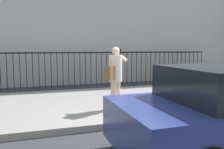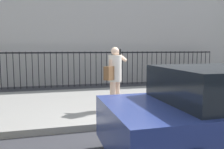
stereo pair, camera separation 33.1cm
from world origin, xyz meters
name	(u,v)px [view 1 (the left image)]	position (x,y,z in m)	size (l,w,h in m)	color
ground_plane	(154,125)	(0.00, 0.00, 0.00)	(60.00, 60.00, 0.00)	#333338
sidewalk	(121,101)	(0.00, 2.20, 0.07)	(28.00, 4.40, 0.15)	gray
iron_fence	(94,64)	(0.00, 5.90, 1.02)	(12.03, 0.04, 1.60)	black
pedestrian_on_phone	(115,74)	(-0.58, 1.06, 1.09)	(0.69, 0.66, 1.62)	beige
street_bench	(203,74)	(4.20, 3.53, 0.65)	(1.60, 0.45, 0.95)	brown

